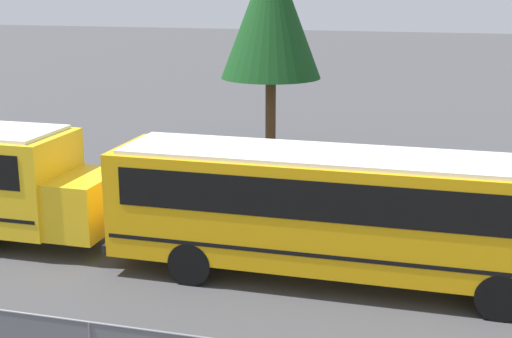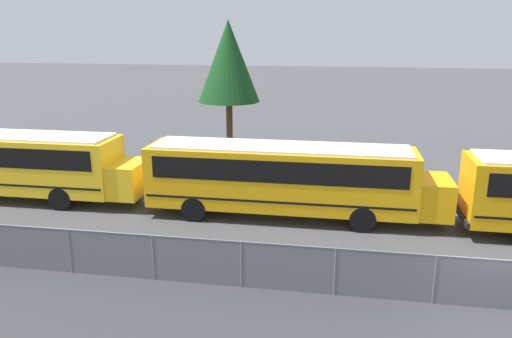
# 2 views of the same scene
# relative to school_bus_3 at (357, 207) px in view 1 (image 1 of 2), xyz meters

# --- Properties ---
(school_bus_3) EXTENTS (13.21, 2.64, 3.28)m
(school_bus_3) POSITION_rel_school_bus_3_xyz_m (0.00, 0.00, 0.00)
(school_bus_3) COLOR #EDA80F
(school_bus_3) RESTS_ON ground_plane
(tree_0) EXTENTS (4.17, 4.17, 8.79)m
(tree_0) POSITION_rel_school_bus_3_xyz_m (-5.33, 12.39, 4.08)
(tree_0) COLOR #51381E
(tree_0) RESTS_ON ground_plane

